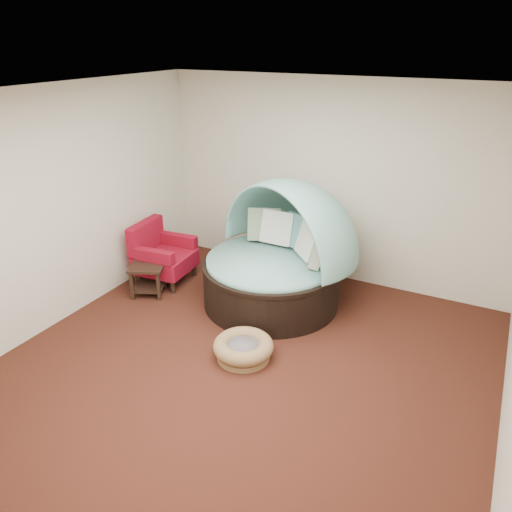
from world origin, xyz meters
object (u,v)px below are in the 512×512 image
at_px(canopy_daybed, 278,248).
at_px(red_armchair, 161,254).
at_px(pet_basket, 243,348).
at_px(side_table, 148,275).

bearing_deg(canopy_daybed, red_armchair, -150.04).
relative_size(pet_basket, red_armchair, 0.91).
distance_m(canopy_daybed, red_armchair, 1.79).
xyz_separation_m(canopy_daybed, pet_basket, (0.23, -1.34, -0.64)).
xyz_separation_m(pet_basket, red_armchair, (-1.97, 1.14, 0.28)).
bearing_deg(side_table, pet_basket, -20.83).
bearing_deg(red_armchair, pet_basket, -34.64).
height_order(canopy_daybed, side_table, canopy_daybed).
relative_size(canopy_daybed, red_armchair, 2.74).
distance_m(red_armchair, side_table, 0.46).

